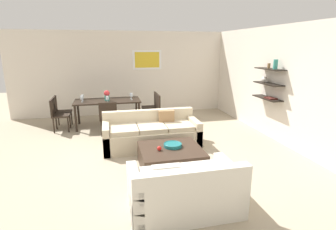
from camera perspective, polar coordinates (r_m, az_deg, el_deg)
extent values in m
plane|color=tan|center=(5.78, -3.08, -7.91)|extent=(18.00, 18.00, 0.00)
cube|color=silver|center=(8.91, -5.30, 9.05)|extent=(8.40, 0.06, 2.70)
cube|color=white|center=(8.85, -4.56, 11.87)|extent=(0.95, 0.02, 0.63)
cube|color=gold|center=(8.84, -4.55, 11.86)|extent=(0.81, 0.01, 0.50)
cube|color=silver|center=(7.11, 20.81, 6.73)|extent=(0.06, 8.20, 2.70)
cube|color=black|center=(6.74, 21.24, 9.30)|extent=(0.28, 0.90, 0.02)
cube|color=black|center=(6.77, 20.97, 6.36)|extent=(0.28, 0.90, 0.02)
cube|color=black|center=(6.83, 20.70, 3.46)|extent=(0.28, 0.90, 0.02)
cylinder|color=teal|center=(6.57, 22.32, 10.15)|extent=(0.10, 0.10, 0.22)
sphere|color=silver|center=(6.91, 20.21, 7.26)|extent=(0.14, 0.14, 0.14)
cylinder|color=olive|center=(6.77, 21.06, 9.95)|extent=(0.07, 0.07, 0.12)
cube|color=#4C1E19|center=(6.70, 21.42, 3.43)|extent=(0.20, 0.28, 0.03)
cube|color=beige|center=(5.98, -3.61, -4.97)|extent=(2.13, 0.90, 0.42)
cube|color=beige|center=(6.21, -4.24, -0.46)|extent=(2.13, 0.16, 0.36)
cube|color=beige|center=(5.88, -13.26, -4.76)|extent=(0.14, 0.90, 0.60)
cube|color=beige|center=(6.18, 5.53, -3.47)|extent=(0.14, 0.90, 0.60)
cube|color=beige|center=(5.80, -9.62, -3.09)|extent=(0.60, 0.70, 0.10)
cube|color=beige|center=(5.86, -3.59, -2.71)|extent=(0.60, 0.70, 0.10)
cube|color=beige|center=(5.99, 2.25, -2.31)|extent=(0.60, 0.70, 0.10)
cube|color=#99724C|center=(6.11, -0.34, -0.67)|extent=(0.37, 0.16, 0.36)
cube|color=silver|center=(3.83, 3.47, -16.98)|extent=(1.51, 0.90, 0.42)
cube|color=silver|center=(3.33, 5.43, -14.49)|extent=(1.51, 0.16, 0.36)
cube|color=silver|center=(4.01, 13.18, -14.32)|extent=(0.14, 0.90, 0.60)
cube|color=silver|center=(3.68, -7.24, -16.95)|extent=(0.14, 0.90, 0.60)
cube|color=silver|center=(3.83, 7.87, -12.68)|extent=(0.59, 0.70, 0.10)
cube|color=silver|center=(3.67, -1.38, -13.80)|extent=(0.59, 0.70, 0.10)
cube|color=white|center=(3.41, -0.35, -13.65)|extent=(0.36, 0.13, 0.36)
cube|color=#38281E|center=(5.00, 0.62, -9.25)|extent=(1.14, 1.05, 0.38)
cylinder|color=#19666B|center=(4.99, 1.03, -6.60)|extent=(0.34, 0.34, 0.06)
torus|color=#19666B|center=(4.98, 1.03, -6.29)|extent=(0.35, 0.35, 0.02)
sphere|color=red|center=(4.81, -1.90, -7.26)|extent=(0.08, 0.08, 0.08)
cube|color=black|center=(7.59, -13.03, 3.01)|extent=(1.81, 0.85, 0.04)
cylinder|color=black|center=(7.38, -19.41, -0.80)|extent=(0.06, 0.06, 0.71)
cylinder|color=black|center=(7.37, -6.25, -0.04)|extent=(0.06, 0.06, 0.71)
cylinder|color=black|center=(8.08, -18.90, 0.55)|extent=(0.06, 0.06, 0.71)
cylinder|color=black|center=(8.07, -6.89, 1.24)|extent=(0.06, 0.06, 0.71)
cube|color=black|center=(7.94, -21.78, 0.61)|extent=(0.44, 0.44, 0.04)
cube|color=black|center=(7.93, -23.36, 2.18)|extent=(0.04, 0.44, 0.43)
cylinder|color=black|center=(7.80, -20.50, -1.22)|extent=(0.04, 0.04, 0.41)
cylinder|color=black|center=(8.14, -20.20, -0.54)|extent=(0.04, 0.04, 0.41)
cylinder|color=black|center=(7.86, -23.10, -1.37)|extent=(0.04, 0.04, 0.41)
cylinder|color=black|center=(8.20, -22.69, -0.69)|extent=(0.04, 0.04, 0.41)
cube|color=black|center=(7.57, -3.58, 1.00)|extent=(0.44, 0.44, 0.04)
cube|color=black|center=(7.55, -2.11, 2.81)|extent=(0.04, 0.44, 0.43)
cylinder|color=black|center=(7.77, -5.08, -0.38)|extent=(0.04, 0.04, 0.41)
cylinder|color=black|center=(7.43, -4.68, -1.08)|extent=(0.04, 0.04, 0.41)
cylinder|color=black|center=(7.83, -2.47, -0.22)|extent=(0.04, 0.04, 0.41)
cylinder|color=black|center=(7.49, -1.96, -0.92)|extent=(0.04, 0.04, 0.41)
cube|color=black|center=(6.94, -12.83, -0.62)|extent=(0.44, 0.44, 0.04)
cube|color=black|center=(6.69, -12.93, 0.88)|extent=(0.44, 0.04, 0.43)
cylinder|color=black|center=(7.17, -11.31, -1.90)|extent=(0.04, 0.04, 0.41)
cylinder|color=black|center=(7.18, -14.18, -2.07)|extent=(0.04, 0.04, 0.41)
cylinder|color=black|center=(6.83, -11.20, -2.75)|extent=(0.04, 0.04, 0.41)
cylinder|color=black|center=(6.83, -14.22, -2.92)|extent=(0.04, 0.04, 0.41)
cube|color=black|center=(7.58, -22.18, -0.07)|extent=(0.44, 0.44, 0.04)
cube|color=black|center=(7.56, -23.84, 1.57)|extent=(0.04, 0.44, 0.43)
cylinder|color=black|center=(7.43, -20.85, -2.01)|extent=(0.04, 0.04, 0.41)
cylinder|color=black|center=(7.78, -20.52, -1.27)|extent=(0.04, 0.04, 0.41)
cylinder|color=black|center=(7.50, -23.57, -2.15)|extent=(0.04, 0.04, 0.41)
cylinder|color=black|center=(7.84, -23.12, -1.41)|extent=(0.04, 0.04, 0.41)
cube|color=black|center=(7.94, -4.03, 1.63)|extent=(0.44, 0.44, 0.04)
cube|color=black|center=(7.92, -2.63, 3.37)|extent=(0.04, 0.44, 0.43)
cylinder|color=black|center=(8.14, -5.46, 0.30)|extent=(0.04, 0.04, 0.41)
cylinder|color=black|center=(7.79, -5.10, -0.34)|extent=(0.04, 0.04, 0.41)
cylinder|color=black|center=(8.19, -2.96, 0.45)|extent=(0.04, 0.04, 0.41)
cylinder|color=black|center=(7.85, -2.50, -0.19)|extent=(0.04, 0.04, 0.41)
cylinder|color=silver|center=(7.51, -7.88, 3.31)|extent=(0.06, 0.06, 0.01)
cylinder|color=silver|center=(7.51, -7.89, 3.67)|extent=(0.01, 0.01, 0.09)
cylinder|color=silver|center=(7.49, -7.92, 4.37)|extent=(0.07, 0.07, 0.10)
cylinder|color=silver|center=(7.23, -13.01, 2.62)|extent=(0.06, 0.06, 0.01)
cylinder|color=silver|center=(7.22, -13.03, 2.96)|extent=(0.01, 0.01, 0.08)
cylinder|color=silver|center=(7.21, -13.07, 3.65)|extent=(0.08, 0.08, 0.09)
cylinder|color=silver|center=(7.72, -8.03, 3.61)|extent=(0.06, 0.06, 0.01)
cylinder|color=silver|center=(7.71, -8.04, 3.85)|extent=(0.01, 0.01, 0.06)
cylinder|color=silver|center=(7.70, -8.06, 4.40)|extent=(0.07, 0.07, 0.09)
cylinder|color=silver|center=(7.52, -18.17, 2.72)|extent=(0.06, 0.06, 0.01)
cylinder|color=silver|center=(7.51, -18.19, 2.99)|extent=(0.01, 0.01, 0.07)
cylinder|color=silver|center=(7.50, -18.24, 3.59)|extent=(0.08, 0.08, 0.09)
cylinder|color=silver|center=(7.72, -18.05, 3.03)|extent=(0.06, 0.06, 0.01)
cylinder|color=silver|center=(7.72, -18.07, 3.28)|extent=(0.01, 0.01, 0.06)
cylinder|color=silver|center=(7.70, -18.11, 3.84)|extent=(0.08, 0.08, 0.09)
cylinder|color=teal|center=(7.52, -13.10, 3.63)|extent=(0.14, 0.14, 0.15)
sphere|color=red|center=(7.50, -13.16, 4.63)|extent=(0.16, 0.16, 0.16)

